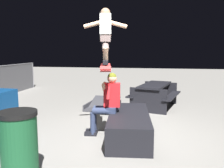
% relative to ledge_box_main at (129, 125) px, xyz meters
% --- Properties ---
extents(ground_plane, '(40.00, 40.00, 0.00)m').
position_rel_ledge_box_main_xyz_m(ground_plane, '(-0.04, 0.14, -0.25)').
color(ground_plane, gray).
extents(ledge_box_main, '(2.08, 1.04, 0.50)m').
position_rel_ledge_box_main_xyz_m(ledge_box_main, '(0.00, 0.00, 0.00)').
color(ledge_box_main, black).
rests_on(ledge_box_main, ground).
extents(person_sitting_on_ledge, '(0.60, 0.77, 1.34)m').
position_rel_ledge_box_main_xyz_m(person_sitting_on_ledge, '(0.05, 0.48, 0.50)').
color(person_sitting_on_ledge, '#2D3856').
rests_on(person_sitting_on_ledge, ground).
extents(skateboard, '(1.04, 0.41, 0.14)m').
position_rel_ledge_box_main_xyz_m(skateboard, '(-0.06, 0.48, 1.20)').
color(skateboard, '#B72D2D').
extents(skater_airborne, '(0.64, 0.88, 1.12)m').
position_rel_ledge_box_main_xyz_m(skater_airborne, '(-0.00, 0.49, 1.89)').
color(skater_airborne, black).
extents(kicker_ramp, '(1.24, 1.00, 0.39)m').
position_rel_ledge_box_main_xyz_m(kicker_ramp, '(2.34, 1.08, -0.19)').
color(kicker_ramp, '#38383D').
rests_on(kicker_ramp, ground).
extents(picnic_table_back, '(1.98, 1.72, 0.75)m').
position_rel_ledge_box_main_xyz_m(picnic_table_back, '(2.77, -0.52, 0.25)').
color(picnic_table_back, black).
rests_on(picnic_table_back, ground).
extents(trash_bin, '(0.51, 0.51, 1.00)m').
position_rel_ledge_box_main_xyz_m(trash_bin, '(-2.00, 1.26, 0.25)').
color(trash_bin, '#19512D').
rests_on(trash_bin, ground).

